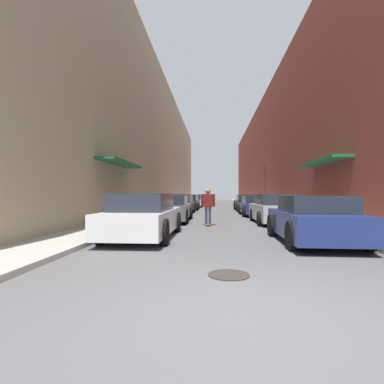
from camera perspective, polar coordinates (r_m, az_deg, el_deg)
name	(u,v)px	position (r m, az deg, el deg)	size (l,w,h in m)	color
ground	(216,208)	(29.19, 4.66, -3.05)	(141.47, 141.47, 0.00)	#515154
curb_strip_left	(179,205)	(35.85, -2.55, -2.45)	(1.80, 64.30, 0.12)	#A3A099
curb_strip_right	(254,205)	(35.92, 11.65, -2.44)	(1.80, 64.30, 0.12)	#A3A099
building_row_left	(155,149)	(36.68, -7.09, 8.20)	(4.90, 64.30, 13.66)	tan
building_row_right	(279,153)	(36.71, 16.17, 7.23)	(4.90, 64.30, 12.42)	brown
parked_car_left_0	(144,216)	(9.45, -9.14, -4.60)	(1.91, 4.60, 1.37)	silver
parked_car_left_1	(171,209)	(15.03, -4.10, -3.17)	(1.97, 4.67, 1.28)	#515459
parked_car_left_2	(180,204)	(20.64, -2.23, -2.36)	(1.86, 4.29, 1.34)	black
parked_car_left_3	(188,202)	(25.81, -0.79, -2.00)	(1.92, 4.26, 1.31)	black
parked_car_left_4	(193,201)	(31.55, 0.19, -1.69)	(2.08, 4.76, 1.32)	#B7B7BC
parked_car_right_0	(313,220)	(8.99, 22.05, -4.93)	(1.95, 4.03, 1.31)	navy
parked_car_right_1	(276,209)	(14.29, 15.76, -3.22)	(2.05, 3.99, 1.35)	#B7B7BC
parked_car_right_2	(257,206)	(19.30, 12.23, -2.60)	(2.02, 4.40, 1.26)	navy
parked_car_right_3	(247,203)	(24.78, 10.39, -2.02)	(1.92, 4.63, 1.32)	black
skateboarder	(208,203)	(12.89, 3.07, -2.08)	(0.61, 0.78, 1.60)	brown
manhole_cover	(229,275)	(5.22, 7.02, -15.39)	(0.70, 0.70, 0.02)	#332D28
traffic_light	(265,181)	(26.36, 13.77, 1.99)	(0.16, 0.22, 3.79)	#2D2D2D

